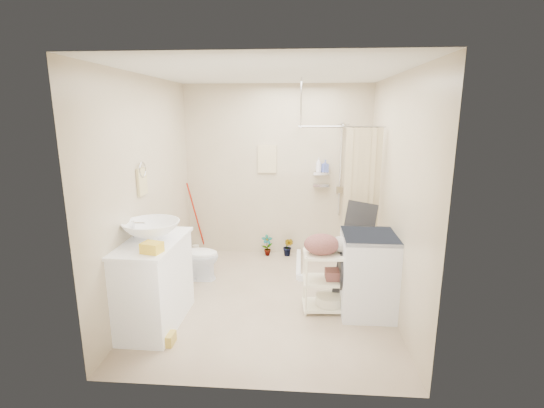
{
  "coord_description": "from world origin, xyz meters",
  "views": [
    {
      "loc": [
        0.36,
        -4.35,
        2.2
      ],
      "look_at": [
        0.02,
        0.25,
        1.11
      ],
      "focal_mm": 26.0,
      "sensor_mm": 36.0,
      "label": 1
    }
  ],
  "objects": [
    {
      "name": "floor_basket",
      "position": [
        -0.94,
        -1.02,
        0.08
      ],
      "size": [
        0.3,
        0.23,
        0.16
      ],
      "primitive_type": "cube",
      "rotation": [
        0.0,
        0.0,
        -0.03
      ],
      "color": "gold",
      "rests_on": "ground"
    },
    {
      "name": "shampoo_bottle_b",
      "position": [
        0.72,
        1.51,
        1.41
      ],
      "size": [
        0.11,
        0.11,
        0.18
      ],
      "primitive_type": "imported",
      "rotation": [
        0.0,
        0.0,
        0.38
      ],
      "color": "#4E60B2",
      "rests_on": "shower"
    },
    {
      "name": "toilet",
      "position": [
        -1.04,
        0.51,
        0.33
      ],
      "size": [
        0.65,
        0.37,
        0.66
      ],
      "primitive_type": "imported",
      "rotation": [
        0.0,
        0.0,
        1.57
      ],
      "color": "white",
      "rests_on": "ground"
    },
    {
      "name": "mop",
      "position": [
        -1.3,
        1.53,
        0.57
      ],
      "size": [
        0.12,
        0.12,
        1.13
      ],
      "primitive_type": null,
      "rotation": [
        0.0,
        0.0,
        -0.12
      ],
      "color": "#AD1706",
      "rests_on": "ground"
    },
    {
      "name": "wall_front",
      "position": [
        0.0,
        -1.6,
        1.3
      ],
      "size": [
        2.8,
        0.04,
        2.6
      ],
      "primitive_type": "cube",
      "color": "beige",
      "rests_on": "ground"
    },
    {
      "name": "washing_machine",
      "position": [
        1.14,
        -0.22,
        0.45
      ],
      "size": [
        0.62,
        0.64,
        0.91
      ],
      "primitive_type": "cube",
      "rotation": [
        0.0,
        0.0,
        -0.0
      ],
      "color": "silver",
      "rests_on": "ground"
    },
    {
      "name": "counter_basket",
      "position": [
        -1.01,
        -0.98,
        0.97
      ],
      "size": [
        0.21,
        0.18,
        0.1
      ],
      "primitive_type": "cube",
      "rotation": [
        0.0,
        0.0,
        -0.25
      ],
      "color": "yellow",
      "rests_on": "vanity"
    },
    {
      "name": "vanity",
      "position": [
        -1.16,
        -0.64,
        0.46
      ],
      "size": [
        0.61,
        1.06,
        0.92
      ],
      "primitive_type": "cube",
      "rotation": [
        0.0,
        0.0,
        -0.03
      ],
      "color": "white",
      "rests_on": "ground"
    },
    {
      "name": "ceiling",
      "position": [
        0.0,
        0.0,
        2.6
      ],
      "size": [
        2.8,
        3.2,
        0.04
      ],
      "primitive_type": "cube",
      "color": "silver",
      "rests_on": "ground"
    },
    {
      "name": "wall_right",
      "position": [
        1.4,
        0.0,
        1.3
      ],
      "size": [
        0.04,
        3.2,
        2.6
      ],
      "primitive_type": "cube",
      "color": "beige",
      "rests_on": "ground"
    },
    {
      "name": "wall_left",
      "position": [
        -1.4,
        0.0,
        1.3
      ],
      "size": [
        0.04,
        3.2,
        2.6
      ],
      "primitive_type": "cube",
      "color": "beige",
      "rests_on": "ground"
    },
    {
      "name": "potted_plant_a",
      "position": [
        -0.15,
        1.46,
        0.16
      ],
      "size": [
        0.2,
        0.16,
        0.33
      ],
      "primitive_type": "imported",
      "rotation": [
        0.0,
        0.0,
        0.31
      ],
      "color": "brown",
      "rests_on": "ground"
    },
    {
      "name": "floor",
      "position": [
        0.0,
        0.0,
        0.0
      ],
      "size": [
        3.2,
        3.2,
        0.0
      ],
      "primitive_type": "plane",
      "color": "#BBA78C",
      "rests_on": "ground"
    },
    {
      "name": "sink",
      "position": [
        -1.15,
        -0.62,
        1.02
      ],
      "size": [
        0.61,
        0.61,
        0.2
      ],
      "primitive_type": "imported",
      "rotation": [
        0.0,
        0.0,
        0.06
      ],
      "color": "white",
      "rests_on": "vanity"
    },
    {
      "name": "towel_ring",
      "position": [
        -1.38,
        -0.2,
        1.47
      ],
      "size": [
        0.04,
        0.22,
        0.34
      ],
      "primitive_type": null,
      "color": "#D4C382",
      "rests_on": "wall_left"
    },
    {
      "name": "shower",
      "position": [
        0.85,
        1.05,
        1.05
      ],
      "size": [
        1.1,
        1.1,
        2.1
      ],
      "primitive_type": null,
      "color": "white",
      "rests_on": "ground"
    },
    {
      "name": "wall_back",
      "position": [
        0.0,
        1.6,
        1.3
      ],
      "size": [
        2.8,
        0.04,
        2.6
      ],
      "primitive_type": "cube",
      "color": "beige",
      "rests_on": "ground"
    },
    {
      "name": "hanging_towel",
      "position": [
        -0.15,
        1.58,
        1.5
      ],
      "size": [
        0.28,
        0.03,
        0.42
      ],
      "primitive_type": "cube",
      "color": "beige",
      "rests_on": "wall_back"
    },
    {
      "name": "laundry_rack",
      "position": [
        0.71,
        -0.22,
        0.41
      ],
      "size": [
        0.61,
        0.38,
        0.82
      ],
      "primitive_type": null,
      "rotation": [
        0.0,
        0.0,
        0.06
      ],
      "color": "white",
      "rests_on": "ground"
    },
    {
      "name": "shampoo_bottle_a",
      "position": [
        0.62,
        1.51,
        1.43
      ],
      "size": [
        0.08,
        0.08,
        0.21
      ],
      "primitive_type": "imported",
      "rotation": [
        0.0,
        0.0,
        -0.01
      ],
      "color": "white",
      "rests_on": "shower"
    },
    {
      "name": "ironing_board",
      "position": [
        1.0,
        0.01,
        0.61
      ],
      "size": [
        0.36,
        0.14,
        1.23
      ],
      "primitive_type": null,
      "rotation": [
        0.0,
        0.0,
        -0.12
      ],
      "color": "black",
      "rests_on": "ground"
    },
    {
      "name": "tp_holder",
      "position": [
        -1.36,
        0.05,
        0.72
      ],
      "size": [
        0.08,
        0.12,
        0.14
      ],
      "primitive_type": null,
      "color": "white",
      "rests_on": "wall_left"
    },
    {
      "name": "potted_plant_b",
      "position": [
        0.18,
        1.46,
        0.15
      ],
      "size": [
        0.2,
        0.19,
        0.29
      ],
      "primitive_type": "imported",
      "rotation": [
        0.0,
        0.0,
        -0.42
      ],
      "color": "brown",
      "rests_on": "ground"
    }
  ]
}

